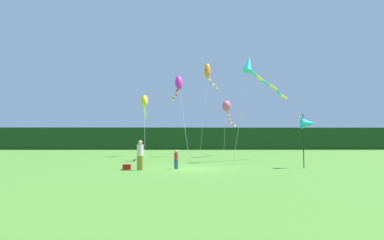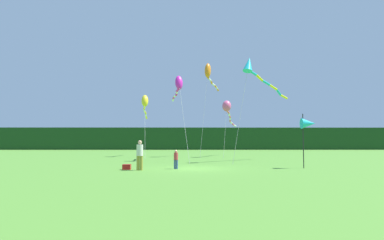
% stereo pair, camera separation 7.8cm
% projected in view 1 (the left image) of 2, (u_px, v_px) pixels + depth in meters
% --- Properties ---
extents(ground_plane, '(120.00, 120.00, 0.00)m').
position_uv_depth(ground_plane, '(193.00, 168.00, 21.20)').
color(ground_plane, '#4C842D').
extents(distant_treeline, '(108.00, 2.54, 4.39)m').
position_uv_depth(distant_treeline, '(190.00, 139.00, 66.25)').
color(distant_treeline, '#193D19').
rests_on(distant_treeline, ground).
extents(person_adult, '(0.40, 0.40, 1.80)m').
position_uv_depth(person_adult, '(140.00, 153.00, 19.99)').
color(person_adult, olive).
rests_on(person_adult, ground).
extents(person_child, '(0.26, 0.26, 1.20)m').
position_uv_depth(person_child, '(176.00, 158.00, 20.92)').
color(person_child, '#334C8C').
rests_on(person_child, ground).
extents(cooler_box, '(0.49, 0.38, 0.32)m').
position_uv_depth(cooler_box, '(127.00, 167.00, 20.39)').
color(cooler_box, red).
rests_on(cooler_box, ground).
extents(banner_flag_pole, '(0.90, 0.70, 3.55)m').
position_uv_depth(banner_flag_pole, '(308.00, 124.00, 21.63)').
color(banner_flag_pole, black).
rests_on(banner_flag_pole, ground).
extents(kite_cyan, '(6.32, 6.78, 8.94)m').
position_uv_depth(kite_cyan, '(254.00, 70.00, 28.27)').
color(kite_cyan, '#B2B2B2').
rests_on(kite_cyan, ground).
extents(kite_magenta, '(1.79, 6.69, 7.73)m').
position_uv_depth(kite_magenta, '(178.00, 85.00, 29.87)').
color(kite_magenta, '#B2B2B2').
rests_on(kite_magenta, ground).
extents(kite_yellow, '(1.15, 8.19, 7.12)m').
position_uv_depth(kite_yellow, '(145.00, 103.00, 37.54)').
color(kite_yellow, '#B2B2B2').
rests_on(kite_yellow, ground).
extents(kite_rainbow, '(2.47, 7.80, 6.30)m').
position_uv_depth(kite_rainbow, '(227.00, 108.00, 36.67)').
color(kite_rainbow, '#B2B2B2').
rests_on(kite_rainbow, ground).
extents(kite_orange, '(2.62, 6.79, 10.64)m').
position_uv_depth(kite_orange, '(208.00, 73.00, 37.65)').
color(kite_orange, '#B2B2B2').
rests_on(kite_orange, ground).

